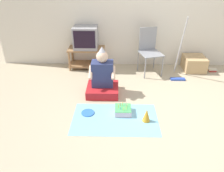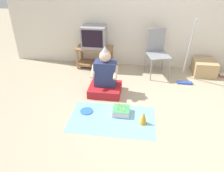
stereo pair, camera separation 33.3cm
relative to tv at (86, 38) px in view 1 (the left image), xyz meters
name	(u,v)px [view 1 (the left image)]	position (x,y,z in m)	size (l,w,h in m)	color
ground_plane	(161,117)	(1.30, -1.74, -0.67)	(16.00, 16.00, 0.00)	tan
wall_back	(151,4)	(1.30, 0.23, 0.61)	(6.40, 0.06, 2.55)	silver
tv_stand	(87,56)	(0.00, 0.00, -0.40)	(0.75, 0.40, 0.44)	#997047
tv	(86,38)	(0.00, 0.00, 0.00)	(0.48, 0.39, 0.45)	#99999E
folding_chair	(149,48)	(1.29, -0.16, -0.16)	(0.51, 0.52, 0.90)	gray
cardboard_box_stack	(194,63)	(2.27, -0.06, -0.52)	(0.43, 0.46, 0.29)	tan
dust_mop	(179,61)	(1.83, -0.45, -0.32)	(0.28, 0.38, 1.20)	#2D4CB2
book_pile	(212,70)	(2.66, -0.12, -0.64)	(0.17, 0.12, 0.05)	#B72D28
person_seated	(103,79)	(0.40, -1.05, -0.40)	(0.54, 0.49, 0.84)	red
party_cloth	(115,119)	(0.62, -1.79, -0.66)	(1.24, 0.76, 0.01)	#7FC6E0
birthday_cake	(123,110)	(0.74, -1.65, -0.61)	(0.25, 0.25, 0.15)	silver
party_hat_blue	(147,115)	(1.07, -1.83, -0.56)	(0.11, 0.11, 0.20)	gold
paper_plate	(88,113)	(0.21, -1.67, -0.65)	(0.19, 0.19, 0.01)	blue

